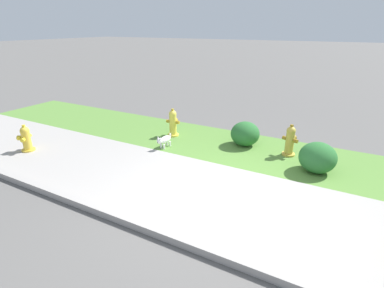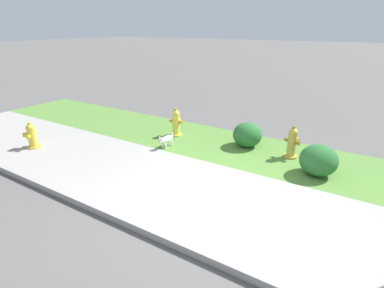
# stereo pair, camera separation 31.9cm
# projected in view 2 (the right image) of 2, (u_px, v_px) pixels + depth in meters

# --- Properties ---
(ground_plane) EXTENTS (120.00, 120.00, 0.00)m
(ground_plane) POSITION_uv_depth(u_px,v_px,m) (218.00, 200.00, 5.25)
(ground_plane) COLOR #5B5956
(sidewalk_pavement) EXTENTS (18.00, 2.54, 0.01)m
(sidewalk_pavement) POSITION_uv_depth(u_px,v_px,m) (218.00, 200.00, 5.25)
(sidewalk_pavement) COLOR #9E9993
(sidewalk_pavement) RESTS_ON ground
(grass_verge) EXTENTS (18.00, 2.27, 0.01)m
(grass_verge) POSITION_uv_depth(u_px,v_px,m) (264.00, 153.00, 7.15)
(grass_verge) COLOR #568438
(grass_verge) RESTS_ON ground
(street_curb) EXTENTS (18.00, 0.16, 0.12)m
(street_curb) POSITION_uv_depth(u_px,v_px,m) (173.00, 241.00, 4.16)
(street_curb) COLOR #9E9993
(street_curb) RESTS_ON ground
(fire_hydrant_by_grass_verge) EXTENTS (0.38, 0.36, 0.75)m
(fire_hydrant_by_grass_verge) POSITION_uv_depth(u_px,v_px,m) (292.00, 143.00, 6.83)
(fire_hydrant_by_grass_verge) COLOR gold
(fire_hydrant_by_grass_verge) RESTS_ON ground
(fire_hydrant_across_street) EXTENTS (0.36, 0.38, 0.66)m
(fire_hydrant_across_street) POSITION_uv_depth(u_px,v_px,m) (32.00, 136.00, 7.39)
(fire_hydrant_across_street) COLOR gold
(fire_hydrant_across_street) RESTS_ON ground
(fire_hydrant_far_end) EXTENTS (0.38, 0.36, 0.77)m
(fire_hydrant_far_end) POSITION_uv_depth(u_px,v_px,m) (176.00, 123.00, 8.20)
(fire_hydrant_far_end) COLOR yellow
(fire_hydrant_far_end) RESTS_ON ground
(small_white_dog) EXTENTS (0.19, 0.54, 0.36)m
(small_white_dog) POSITION_uv_depth(u_px,v_px,m) (166.00, 139.00, 7.45)
(small_white_dog) COLOR white
(small_white_dog) RESTS_ON ground
(shrub_bush_mid_verge) EXTENTS (0.75, 0.75, 0.64)m
(shrub_bush_mid_verge) POSITION_uv_depth(u_px,v_px,m) (319.00, 160.00, 6.03)
(shrub_bush_mid_verge) COLOR #28662D
(shrub_bush_mid_verge) RESTS_ON ground
(shrub_bush_far_verge) EXTENTS (0.72, 0.72, 0.62)m
(shrub_bush_far_verge) POSITION_uv_depth(u_px,v_px,m) (247.00, 135.00, 7.48)
(shrub_bush_far_verge) COLOR #28662D
(shrub_bush_far_verge) RESTS_ON ground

